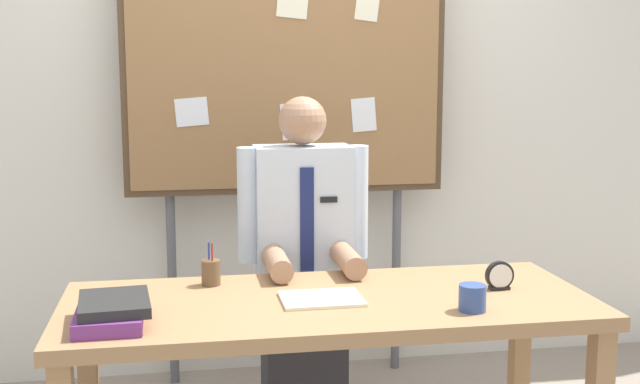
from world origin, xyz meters
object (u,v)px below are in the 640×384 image
object	(u,v)px
person	(303,275)
book_stack	(111,312)
coffee_mug	(472,298)
pen_holder	(211,272)
bulletin_board	(286,67)
desk	(329,321)
desk_clock	(500,277)
open_notebook	(321,299)

from	to	relation	value
person	book_stack	distance (m)	1.05
book_stack	coffee_mug	size ratio (longest dim) A/B	3.34
pen_holder	bulletin_board	bearing A→B (deg)	64.77
person	book_stack	size ratio (longest dim) A/B	4.61
desk	coffee_mug	xyz separation A→B (m)	(0.44, -0.22, 0.13)
person	bulletin_board	world-z (taller)	bulletin_board
person	coffee_mug	size ratio (longest dim) A/B	15.42
desk_clock	pen_holder	bearing A→B (deg)	166.87
coffee_mug	book_stack	bearing A→B (deg)	177.16
open_notebook	coffee_mug	size ratio (longest dim) A/B	3.06
desk	open_notebook	size ratio (longest dim) A/B	6.62
desk	bulletin_board	world-z (taller)	bulletin_board
desk	bulletin_board	xyz separation A→B (m)	(0.00, 1.10, 0.88)
desk_clock	coffee_mug	xyz separation A→B (m)	(-0.19, -0.23, -0.00)
person	bulletin_board	distance (m)	1.01
desk_clock	pen_holder	world-z (taller)	pen_holder
desk_clock	open_notebook	bearing A→B (deg)	-177.75
desk	pen_holder	size ratio (longest dim) A/B	11.56
open_notebook	desk_clock	world-z (taller)	desk_clock
desk	open_notebook	xyz separation A→B (m)	(-0.03, -0.02, 0.09)
open_notebook	desk_clock	size ratio (longest dim) A/B	2.65
open_notebook	bulletin_board	bearing A→B (deg)	88.44
desk	coffee_mug	size ratio (longest dim) A/B	20.25
desk	book_stack	size ratio (longest dim) A/B	6.05
desk	book_stack	world-z (taller)	book_stack
bulletin_board	open_notebook	size ratio (longest dim) A/B	7.76
bulletin_board	desk_clock	xyz separation A→B (m)	(0.63, -1.09, -0.75)
book_stack	bulletin_board	bearing A→B (deg)	60.08
book_stack	person	bearing A→B (deg)	46.17
book_stack	desk_clock	bearing A→B (deg)	7.18
open_notebook	desk_clock	bearing A→B (deg)	2.25
person	open_notebook	xyz separation A→B (m)	(-0.03, -0.61, 0.08)
book_stack	coffee_mug	bearing A→B (deg)	-2.84
desk_clock	bulletin_board	bearing A→B (deg)	120.16
pen_holder	book_stack	bearing A→B (deg)	-128.31
desk	pen_holder	world-z (taller)	pen_holder
book_stack	open_notebook	size ratio (longest dim) A/B	1.09
person	desk_clock	xyz separation A→B (m)	(0.63, -0.58, 0.12)
person	open_notebook	world-z (taller)	person
open_notebook	pen_holder	world-z (taller)	pen_holder
open_notebook	coffee_mug	world-z (taller)	coffee_mug
book_stack	pen_holder	bearing A→B (deg)	51.69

